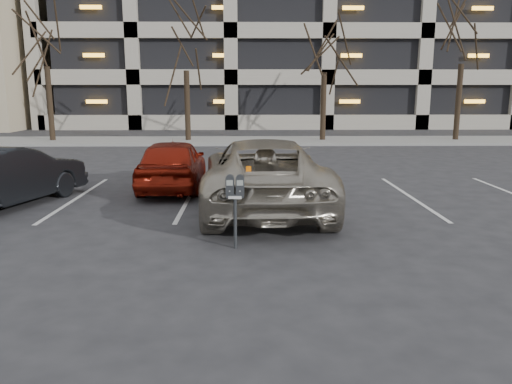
% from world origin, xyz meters
% --- Properties ---
extents(ground, '(140.00, 140.00, 0.00)m').
position_xyz_m(ground, '(0.00, 0.00, 0.00)').
color(ground, '#28282B').
rests_on(ground, ground).
extents(sidewalk, '(80.00, 4.00, 0.12)m').
position_xyz_m(sidewalk, '(0.00, 16.00, 0.06)').
color(sidewalk, gray).
rests_on(sidewalk, ground).
extents(stall_lines, '(16.90, 5.20, 0.00)m').
position_xyz_m(stall_lines, '(-1.40, 2.30, 0.01)').
color(stall_lines, silver).
rests_on(stall_lines, ground).
extents(parking_garage, '(52.00, 20.00, 19.00)m').
position_xyz_m(parking_garage, '(12.00, 33.84, 9.26)').
color(parking_garage, black).
rests_on(parking_garage, ground).
extents(tree_a, '(3.74, 3.74, 8.50)m').
position_xyz_m(tree_a, '(-10.00, 16.00, 6.14)').
color(tree_a, black).
rests_on(tree_a, ground).
extents(tree_b, '(3.54, 3.54, 8.06)m').
position_xyz_m(tree_b, '(-3.00, 16.00, 5.82)').
color(tree_b, black).
rests_on(tree_b, ground).
extents(tree_c, '(3.46, 3.46, 7.87)m').
position_xyz_m(tree_c, '(4.00, 16.00, 5.68)').
color(tree_c, black).
rests_on(tree_c, ground).
extents(tree_d, '(3.87, 3.87, 8.80)m').
position_xyz_m(tree_d, '(11.00, 16.00, 6.36)').
color(tree_d, black).
rests_on(tree_d, ground).
extents(parking_meter, '(0.32, 0.13, 1.25)m').
position_xyz_m(parking_meter, '(-0.14, -1.83, 0.96)').
color(parking_meter, black).
rests_on(parking_meter, ground).
extents(suv_silver, '(2.82, 5.83, 1.60)m').
position_xyz_m(suv_silver, '(0.44, 1.12, 0.80)').
color(suv_silver, '#B5AC9A').
rests_on(suv_silver, ground).
extents(car_red, '(1.72, 4.10, 1.39)m').
position_xyz_m(car_red, '(-1.96, 3.46, 0.69)').
color(car_red, maroon).
rests_on(car_red, ground).
extents(car_dark, '(2.70, 4.54, 1.41)m').
position_xyz_m(car_dark, '(-5.55, 1.44, 0.71)').
color(car_dark, black).
rests_on(car_dark, ground).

